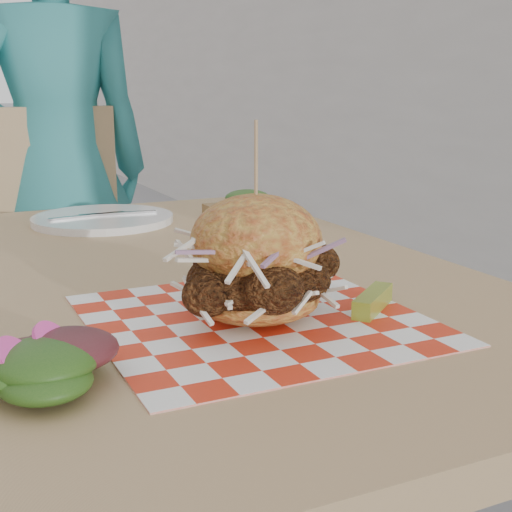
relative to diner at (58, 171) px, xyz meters
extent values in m
imported|color=teal|center=(0.00, 0.00, 0.00)|extent=(0.57, 0.38, 1.53)
cube|color=tan|center=(-0.05, -1.17, -0.03)|extent=(0.80, 1.20, 0.04)
cylinder|color=#333338|center=(0.29, -0.63, -0.41)|extent=(0.05, 0.05, 0.71)
cube|color=tan|center=(-0.05, -0.24, -0.31)|extent=(0.44, 0.44, 0.04)
cube|color=tan|center=(-0.06, -0.04, -0.06)|extent=(0.42, 0.06, 0.50)
cylinder|color=#333338|center=(-0.22, -0.42, -0.55)|extent=(0.03, 0.03, 0.43)
cylinder|color=#333338|center=(0.14, -0.41, -0.55)|extent=(0.03, 0.03, 0.43)
cylinder|color=#333338|center=(0.12, -0.05, -0.55)|extent=(0.03, 0.03, 0.43)
cube|color=red|center=(-0.03, -1.42, -0.01)|extent=(0.36, 0.36, 0.00)
ellipsoid|color=gold|center=(-0.03, -1.42, 0.01)|extent=(0.14, 0.14, 0.05)
ellipsoid|color=brown|center=(-0.03, -1.42, 0.03)|extent=(0.16, 0.15, 0.08)
ellipsoid|color=gold|center=(-0.03, -1.42, 0.08)|extent=(0.15, 0.15, 0.10)
cylinder|color=tan|center=(-0.03, -1.42, 0.15)|extent=(0.00, 0.00, 0.11)
cube|color=olive|center=(0.11, -1.45, 0.00)|extent=(0.09, 0.08, 0.02)
ellipsoid|color=#3F1419|center=(-0.25, -1.51, 0.00)|extent=(0.08, 0.08, 0.03)
ellipsoid|color=#1B4513|center=(-0.26, -1.49, 0.00)|extent=(0.08, 0.08, 0.03)
ellipsoid|color=#1B4513|center=(-0.28, -1.48, 0.00)|extent=(0.08, 0.08, 0.03)
ellipsoid|color=#3F1419|center=(-0.30, -1.49, 0.00)|extent=(0.08, 0.08, 0.03)
ellipsoid|color=#1B4513|center=(-0.31, -1.51, 0.00)|extent=(0.08, 0.08, 0.03)
ellipsoid|color=#1B4513|center=(-0.30, -1.53, 0.00)|extent=(0.08, 0.08, 0.03)
ellipsoid|color=#3F1419|center=(-0.28, -1.53, 0.00)|extent=(0.08, 0.08, 0.03)
ellipsoid|color=#1B4513|center=(-0.26, -1.53, 0.00)|extent=(0.08, 0.08, 0.03)
cylinder|color=#ED41A6|center=(-0.27, -1.49, 0.02)|extent=(0.05, 0.05, 0.04)
cylinder|color=white|center=(-0.05, -0.76, -0.01)|extent=(0.27, 0.27, 0.01)
cube|color=silver|center=(-0.08, -0.76, 0.00)|extent=(0.15, 0.03, 0.00)
cube|color=silver|center=(-0.02, -0.76, 0.00)|extent=(0.15, 0.03, 0.00)
cube|color=olive|center=(0.23, -0.83, 0.00)|extent=(0.15, 0.12, 0.02)
ellipsoid|color=#1B4513|center=(0.23, -0.83, 0.03)|extent=(0.09, 0.09, 0.03)
camera|label=1|loc=(-0.36, -2.11, 0.25)|focal=50.00mm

